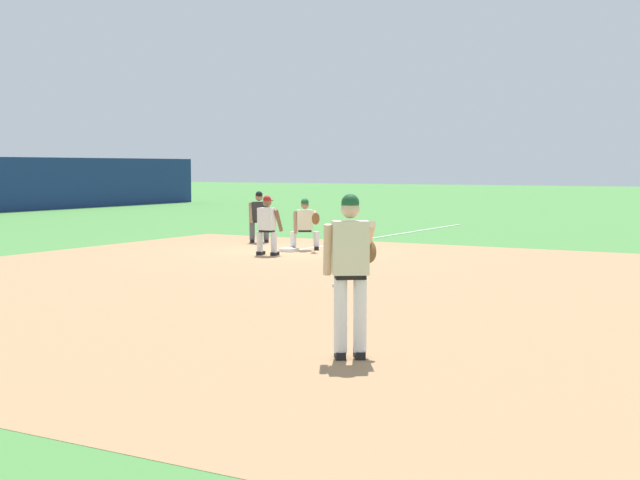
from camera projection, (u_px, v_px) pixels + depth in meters
name	position (u px, v px, depth m)	size (l,w,h in m)	color
ground_plane	(289.00, 252.00, 22.61)	(160.00, 160.00, 0.00)	#47843D
infield_dirt_patch	(308.00, 284.00, 16.31)	(18.00, 18.00, 0.01)	#A87F56
foul_line_stripe	(390.00, 235.00, 27.86)	(12.14, 0.10, 0.00)	white
first_base_bag	(289.00, 250.00, 22.60)	(0.38, 0.38, 0.09)	white
baseball	(334.00, 285.00, 15.99)	(0.07, 0.07, 0.07)	white
pitcher	(351.00, 265.00, 9.96)	(0.85, 0.57, 1.86)	black
first_baseman	(306.00, 222.00, 22.94)	(0.81, 1.04, 1.34)	black
baserunner	(267.00, 223.00, 21.59)	(0.45, 0.60, 1.46)	black
umpire	(259.00, 215.00, 25.22)	(0.65, 0.68, 1.46)	black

